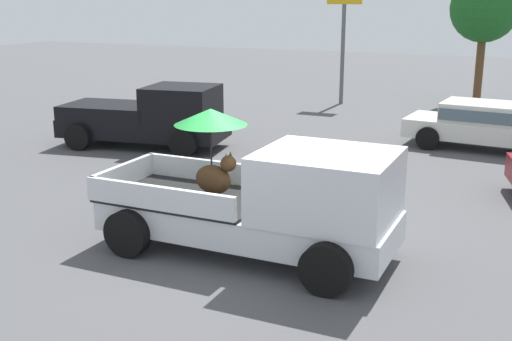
{
  "coord_description": "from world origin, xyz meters",
  "views": [
    {
      "loc": [
        4.35,
        -9.26,
        4.24
      ],
      "look_at": [
        -0.38,
        1.22,
        1.1
      ],
      "focal_mm": 44.89,
      "sensor_mm": 36.0,
      "label": 1
    }
  ],
  "objects_px": {
    "pickup_truck_red": "(150,117)",
    "pickup_truck_main": "(272,201)",
    "motel_sign": "(344,18)",
    "parked_sedan_near": "(483,123)"
  },
  "relations": [
    {
      "from": "pickup_truck_red",
      "to": "parked_sedan_near",
      "type": "distance_m",
      "value": 9.53
    },
    {
      "from": "parked_sedan_near",
      "to": "motel_sign",
      "type": "relative_size",
      "value": 0.92
    },
    {
      "from": "pickup_truck_main",
      "to": "parked_sedan_near",
      "type": "height_order",
      "value": "pickup_truck_main"
    },
    {
      "from": "pickup_truck_red",
      "to": "parked_sedan_near",
      "type": "xyz_separation_m",
      "value": [
        8.79,
        3.68,
        -0.13
      ]
    },
    {
      "from": "motel_sign",
      "to": "pickup_truck_main",
      "type": "bearing_deg",
      "value": -77.18
    },
    {
      "from": "pickup_truck_red",
      "to": "motel_sign",
      "type": "xyz_separation_m",
      "value": [
        2.77,
        9.73,
        2.54
      ]
    },
    {
      "from": "pickup_truck_main",
      "to": "motel_sign",
      "type": "relative_size",
      "value": 1.05
    },
    {
      "from": "pickup_truck_red",
      "to": "motel_sign",
      "type": "distance_m",
      "value": 10.43
    },
    {
      "from": "pickup_truck_main",
      "to": "pickup_truck_red",
      "type": "relative_size",
      "value": 1.01
    },
    {
      "from": "pickup_truck_red",
      "to": "pickup_truck_main",
      "type": "bearing_deg",
      "value": -52.45
    }
  ]
}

